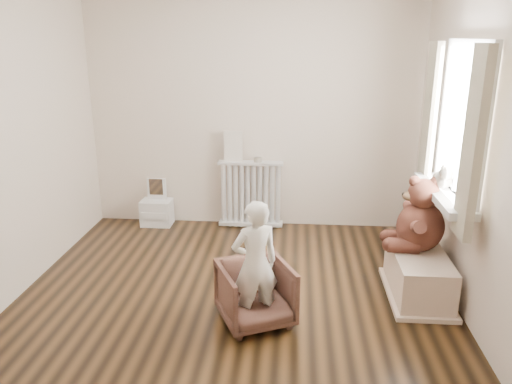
# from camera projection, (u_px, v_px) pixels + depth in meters

# --- Properties ---
(floor) EXTENTS (3.60, 3.60, 0.01)m
(floor) POSITION_uv_depth(u_px,v_px,m) (233.00, 301.00, 4.10)
(floor) COLOR black
(floor) RESTS_ON ground
(back_wall) EXTENTS (3.60, 0.02, 2.60)m
(back_wall) POSITION_uv_depth(u_px,v_px,m) (252.00, 111.00, 5.42)
(back_wall) COLOR beige
(back_wall) RESTS_ON ground
(front_wall) EXTENTS (3.60, 0.02, 2.60)m
(front_wall) POSITION_uv_depth(u_px,v_px,m) (174.00, 240.00, 2.00)
(front_wall) COLOR beige
(front_wall) RESTS_ON ground
(left_wall) EXTENTS (0.02, 3.60, 2.60)m
(left_wall) POSITION_uv_depth(u_px,v_px,m) (0.00, 142.00, 3.85)
(left_wall) COLOR beige
(left_wall) RESTS_ON ground
(right_wall) EXTENTS (0.02, 3.60, 2.60)m
(right_wall) POSITION_uv_depth(u_px,v_px,m) (480.00, 150.00, 3.57)
(right_wall) COLOR beige
(right_wall) RESTS_ON ground
(window) EXTENTS (0.03, 0.90, 1.10)m
(window) POSITION_uv_depth(u_px,v_px,m) (464.00, 122.00, 3.81)
(window) COLOR white
(window) RESTS_ON right_wall
(window_sill) EXTENTS (0.22, 1.10, 0.06)m
(window_sill) POSITION_uv_depth(u_px,v_px,m) (443.00, 194.00, 4.00)
(window_sill) COLOR silver
(window_sill) RESTS_ON right_wall
(curtain_left) EXTENTS (0.06, 0.26, 1.30)m
(curtain_left) POSITION_uv_depth(u_px,v_px,m) (473.00, 145.00, 3.30)
(curtain_left) COLOR #B3AA8E
(curtain_left) RESTS_ON right_wall
(curtain_right) EXTENTS (0.06, 0.26, 1.30)m
(curtain_right) POSITION_uv_depth(u_px,v_px,m) (430.00, 118.00, 4.38)
(curtain_right) COLOR #B3AA8E
(curtain_right) RESTS_ON right_wall
(radiator) EXTENTS (0.72, 0.14, 0.76)m
(radiator) POSITION_uv_depth(u_px,v_px,m) (251.00, 194.00, 5.58)
(radiator) COLOR silver
(radiator) RESTS_ON floor
(paper_doll) EXTENTS (0.20, 0.02, 0.34)m
(paper_doll) POSITION_uv_depth(u_px,v_px,m) (233.00, 146.00, 5.43)
(paper_doll) COLOR beige
(paper_doll) RESTS_ON radiator
(tin_a) EXTENTS (0.09, 0.09, 0.05)m
(tin_a) POSITION_uv_depth(u_px,v_px,m) (258.00, 160.00, 5.46)
(tin_a) COLOR #A59E8C
(tin_a) RESTS_ON radiator
(toy_vanity) EXTENTS (0.34, 0.24, 0.54)m
(toy_vanity) POSITION_uv_depth(u_px,v_px,m) (156.00, 202.00, 5.67)
(toy_vanity) COLOR silver
(toy_vanity) RESTS_ON floor
(armchair) EXTENTS (0.68, 0.68, 0.47)m
(armchair) POSITION_uv_depth(u_px,v_px,m) (256.00, 294.00, 3.73)
(armchair) COLOR brown
(armchair) RESTS_ON floor
(child) EXTENTS (0.42, 0.36, 0.97)m
(child) POSITION_uv_depth(u_px,v_px,m) (255.00, 264.00, 3.60)
(child) COLOR white
(child) RESTS_ON armchair
(toy_bench) EXTENTS (0.42, 0.80, 0.38)m
(toy_bench) POSITION_uv_depth(u_px,v_px,m) (419.00, 274.00, 4.12)
(toy_bench) COLOR beige
(toy_bench) RESTS_ON floor
(teddy_bear) EXTENTS (0.52, 0.42, 0.62)m
(teddy_bear) POSITION_uv_depth(u_px,v_px,m) (421.00, 216.00, 4.09)
(teddy_bear) COLOR #3B1A12
(teddy_bear) RESTS_ON toy_bench
(plush_cat) EXTENTS (0.17, 0.26, 0.21)m
(plush_cat) POSITION_uv_depth(u_px,v_px,m) (442.00, 177.00, 4.00)
(plush_cat) COLOR slate
(plush_cat) RESTS_ON window_sill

